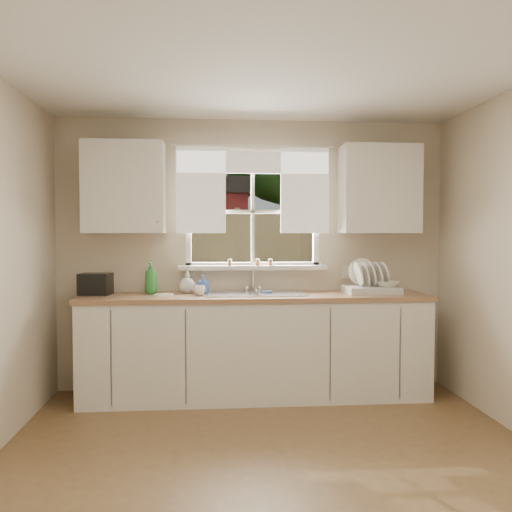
{
  "coord_description": "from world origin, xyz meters",
  "views": [
    {
      "loc": [
        -0.39,
        -3.05,
        1.45
      ],
      "look_at": [
        0.0,
        1.65,
        1.25
      ],
      "focal_mm": 38.0,
      "sensor_mm": 36.0,
      "label": 1
    }
  ],
  "objects": [
    {
      "name": "room_walls",
      "position": [
        0.0,
        -0.07,
        1.24
      ],
      "size": [
        3.62,
        4.02,
        2.5
      ],
      "color": "beige",
      "rests_on": "ground"
    },
    {
      "name": "ground",
      "position": [
        0.0,
        0.0,
        0.0
      ],
      "size": [
        4.0,
        4.0,
        0.0
      ],
      "primitive_type": "plane",
      "color": "brown",
      "rests_on": "ground"
    },
    {
      "name": "upper_cabinet_left",
      "position": [
        -1.15,
        1.82,
        1.85
      ],
      "size": [
        0.7,
        0.33,
        0.8
      ],
      "primitive_type": "cube",
      "color": "silver",
      "rests_on": "room_walls"
    },
    {
      "name": "soap_bottle_c",
      "position": [
        -0.61,
        1.84,
        1.01
      ],
      "size": [
        0.19,
        0.19,
        0.19
      ],
      "primitive_type": "imported",
      "rotation": [
        0.0,
        0.0,
        0.34
      ],
      "color": "beige",
      "rests_on": "countertop"
    },
    {
      "name": "countertop",
      "position": [
        0.0,
        1.68,
        0.89
      ],
      "size": [
        3.04,
        0.65,
        0.04
      ],
      "primitive_type": "cube",
      "color": "#966D4B",
      "rests_on": "base_cabinets"
    },
    {
      "name": "bowl",
      "position": [
        1.17,
        1.66,
        1.0
      ],
      "size": [
        0.24,
        0.24,
        0.05
      ],
      "primitive_type": "imported",
      "rotation": [
        0.0,
        0.0,
        0.19
      ],
      "color": "white",
      "rests_on": "dish_rack"
    },
    {
      "name": "black_appliance",
      "position": [
        -1.4,
        1.78,
        1.0
      ],
      "size": [
        0.28,
        0.25,
        0.19
      ],
      "primitive_type": "cube",
      "rotation": [
        0.0,
        0.0,
        -0.11
      ],
      "color": "black",
      "rests_on": "countertop"
    },
    {
      "name": "soap_bottle_a",
      "position": [
        -0.93,
        1.81,
        1.05
      ],
      "size": [
        0.15,
        0.15,
        0.29
      ],
      "primitive_type": "imported",
      "rotation": [
        0.0,
        0.0,
        -0.38
      ],
      "color": "#2B8634",
      "rests_on": "countertop"
    },
    {
      "name": "base_cabinets",
      "position": [
        0.0,
        1.68,
        0.43
      ],
      "size": [
        3.0,
        0.62,
        0.87
      ],
      "primitive_type": "cube",
      "color": "silver",
      "rests_on": "ground"
    },
    {
      "name": "backyard",
      "position": [
        0.58,
        8.42,
        3.46
      ],
      "size": [
        20.0,
        10.0,
        6.13
      ],
      "color": "#335421",
      "rests_on": "ground"
    },
    {
      "name": "cup",
      "position": [
        -0.5,
        1.64,
        0.95
      ],
      "size": [
        0.13,
        0.13,
        0.08
      ],
      "primitive_type": "imported",
      "rotation": [
        0.0,
        0.0,
        -0.24
      ],
      "color": "white",
      "rests_on": "countertop"
    },
    {
      "name": "wall_outlet",
      "position": [
        0.88,
        1.99,
        1.08
      ],
      "size": [
        0.08,
        0.01,
        0.12
      ],
      "primitive_type": "cube",
      "color": "beige",
      "rests_on": "room_walls"
    },
    {
      "name": "ceiling",
      "position": [
        0.0,
        0.0,
        2.5
      ],
      "size": [
        3.6,
        4.0,
        0.02
      ],
      "primitive_type": "cube",
      "color": "silver",
      "rests_on": "room_walls"
    },
    {
      "name": "sill_jars",
      "position": [
        -0.01,
        1.94,
        1.18
      ],
      "size": [
        0.42,
        0.04,
        0.06
      ],
      "color": "brown",
      "rests_on": "window"
    },
    {
      "name": "window",
      "position": [
        0.0,
        2.0,
        1.49
      ],
      "size": [
        1.38,
        0.16,
        1.06
      ],
      "color": "white",
      "rests_on": "room_walls"
    },
    {
      "name": "curtains",
      "position": [
        0.0,
        1.95,
        1.93
      ],
      "size": [
        1.5,
        0.03,
        0.81
      ],
      "color": "white",
      "rests_on": "room_walls"
    },
    {
      "name": "dish_rack",
      "position": [
        1.04,
        1.71,
        0.98
      ],
      "size": [
        0.47,
        0.36,
        0.31
      ],
      "color": "silver",
      "rests_on": "countertop"
    },
    {
      "name": "saucer",
      "position": [
        -0.81,
        1.67,
        0.92
      ],
      "size": [
        0.18,
        0.18,
        0.01
      ],
      "primitive_type": "cylinder",
      "color": "white",
      "rests_on": "countertop"
    },
    {
      "name": "upper_cabinet_right",
      "position": [
        1.15,
        1.82,
        1.85
      ],
      "size": [
        0.7,
        0.33,
        0.8
      ],
      "primitive_type": "cube",
      "color": "silver",
      "rests_on": "room_walls"
    },
    {
      "name": "sink",
      "position": [
        0.0,
        1.71,
        0.84
      ],
      "size": [
        0.88,
        0.52,
        0.4
      ],
      "color": "#B7B7BC",
      "rests_on": "countertop"
    },
    {
      "name": "soap_bottle_b",
      "position": [
        -0.46,
        1.77,
        0.99
      ],
      "size": [
        0.1,
        0.1,
        0.17
      ],
      "primitive_type": "imported",
      "rotation": [
        0.0,
        0.0,
        -0.41
      ],
      "color": "#2E5BAF",
      "rests_on": "countertop"
    }
  ]
}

